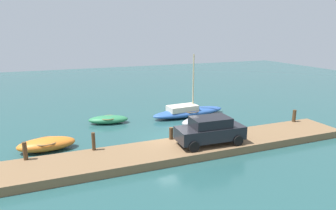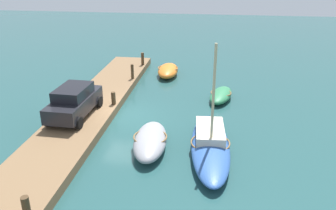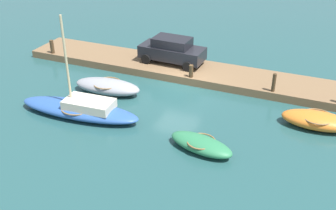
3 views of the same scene
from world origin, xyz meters
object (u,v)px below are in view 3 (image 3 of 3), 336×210
Objects in this scene: rowboat_grey at (107,86)px; mooring_post_east at (52,47)px; sailboat_blue at (80,108)px; mooring_post_mid_west at (274,83)px; rowboat_green at (201,144)px; parked_car at (172,50)px; mooring_post_mid_east at (191,71)px; rowboat_orange at (317,120)px.

rowboat_grey is 4.43× the size of mooring_post_east.
sailboat_blue is 10.67m from mooring_post_mid_west.
rowboat_grey is at bearing -13.93° from rowboat_green.
mooring_post_mid_west is at bearing -150.40° from sailboat_blue.
mooring_post_east is 0.22× the size of parked_car.
rowboat_grey is 0.97× the size of parked_car.
mooring_post_mid_west is 4.90m from mooring_post_mid_east.
mooring_post_mid_east is 0.18× the size of parked_car.
mooring_post_mid_east is (4.90, 0.00, -0.15)m from mooring_post_mid_west.
mooring_post_mid_east is at bearing 0.00° from mooring_post_mid_west.
mooring_post_east is at bearing -30.62° from rowboat_grey.
rowboat_grey is 5.07m from mooring_post_mid_east.
sailboat_blue is at bearing 76.77° from parked_car.
sailboat_blue is at bearing 33.41° from mooring_post_mid_west.
rowboat_grey is 6.82m from mooring_post_east.
rowboat_green is at bearing 153.84° from mooring_post_east.
mooring_post_mid_west reaches higher than mooring_post_mid_east.
parked_car is (6.82, -1.63, 0.34)m from mooring_post_mid_west.
parked_car is (4.75, -8.02, 1.03)m from rowboat_green.
parked_car reaches higher than rowboat_grey.
parked_car is (-8.26, -1.63, 0.41)m from mooring_post_east.
rowboat_green is at bearing 39.85° from rowboat_orange.
parked_car reaches higher than rowboat_green.
rowboat_orange is 0.83× the size of parked_car.
mooring_post_mid_east reaches higher than rowboat_orange.
rowboat_grey is 11.59m from rowboat_orange.
rowboat_green is 3.60× the size of mooring_post_east.
sailboat_blue reaches higher than parked_car.
mooring_post_mid_west is 1.15× the size of mooring_post_east.
mooring_post_mid_east is at bearing 180.00° from mooring_post_east.
rowboat_grey is 7.69m from rowboat_green.
rowboat_green is at bearing 122.89° from parked_car.
rowboat_grey reaches higher than rowboat_orange.
parked_car is (9.41, -3.88, 0.95)m from rowboat_orange.
rowboat_grey is 5.18m from parked_car.
rowboat_green is at bearing 113.91° from mooring_post_mid_east.
rowboat_orange is 3.28× the size of mooring_post_mid_west.
sailboat_blue is 8.87× the size of mooring_post_mid_east.
mooring_post_mid_west is 0.25× the size of parked_car.
mooring_post_mid_east is 10.17m from mooring_post_east.
sailboat_blue reaches higher than mooring_post_east.
rowboat_green is 4.32× the size of mooring_post_mid_east.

